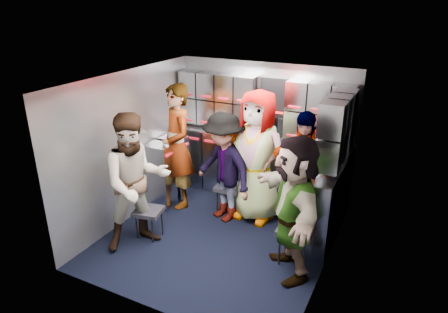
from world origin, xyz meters
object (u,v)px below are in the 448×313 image
at_px(jump_seat_center, 260,187).
at_px(attendant_arc_b, 224,168).
at_px(jump_seat_mid_left, 229,189).
at_px(attendant_arc_c, 257,157).
at_px(jump_seat_mid_right, 302,203).
at_px(attendant_arc_e, 294,207).
at_px(jump_seat_near_right, 296,232).
at_px(jump_seat_near_left, 148,213).
at_px(attendant_arc_d, 301,176).
at_px(attendant_standing, 177,147).
at_px(attendant_arc_a, 137,182).

xyz_separation_m(jump_seat_center, attendant_arc_b, (-0.40, -0.41, 0.39)).
relative_size(jump_seat_mid_left, attendant_arc_c, 0.23).
height_order(jump_seat_mid_left, jump_seat_center, jump_seat_center).
bearing_deg(jump_seat_center, jump_seat_mid_right, -14.75).
distance_m(jump_seat_mid_left, attendant_arc_e, 1.60).
bearing_deg(jump_seat_center, jump_seat_near_right, -49.25).
height_order(jump_seat_near_left, jump_seat_mid_left, jump_seat_mid_left).
height_order(attendant_arc_b, attendant_arc_d, attendant_arc_d).
distance_m(jump_seat_mid_right, attendant_arc_e, 1.07).
xyz_separation_m(attendant_arc_b, attendant_arc_c, (0.40, 0.23, 0.15)).
bearing_deg(jump_seat_mid_right, jump_seat_mid_left, -177.22).
relative_size(attendant_arc_b, attendant_arc_e, 0.94).
distance_m(jump_seat_mid_left, attendant_standing, 0.98).
distance_m(attendant_standing, attendant_arc_c, 1.21).
bearing_deg(attendant_standing, jump_seat_center, 53.61).
height_order(jump_seat_center, attendant_arc_e, attendant_arc_e).
xyz_separation_m(jump_seat_near_left, jump_seat_near_right, (1.89, 0.33, 0.06)).
height_order(attendant_arc_c, attendant_arc_e, attendant_arc_c).
distance_m(jump_seat_near_left, attendant_arc_c, 1.64).
relative_size(attendant_arc_a, attendant_arc_b, 1.12).
distance_m(jump_seat_mid_left, jump_seat_mid_right, 1.08).
distance_m(attendant_arc_d, attendant_arc_e, 0.80).
bearing_deg(jump_seat_center, attendant_arc_d, -27.80).
relative_size(attendant_arc_a, attendant_arc_c, 0.94).
xyz_separation_m(jump_seat_mid_right, attendant_arc_a, (-1.74, -1.29, 0.49)).
distance_m(jump_seat_near_left, jump_seat_near_right, 1.92).
xyz_separation_m(attendant_standing, attendant_arc_d, (1.89, -0.03, -0.07)).
relative_size(jump_seat_mid_left, attendant_arc_e, 0.26).
height_order(jump_seat_near_right, attendant_standing, attendant_standing).
bearing_deg(jump_seat_near_left, attendant_arc_e, 4.44).
bearing_deg(attendant_arc_e, jump_seat_mid_left, -161.86).
bearing_deg(attendant_arc_b, attendant_arc_a, -98.09).
relative_size(attendant_arc_a, attendant_arc_e, 1.05).
bearing_deg(jump_seat_near_right, attendant_arc_b, 155.78).
bearing_deg(jump_seat_near_left, attendant_arc_a, -90.00).
relative_size(jump_seat_near_right, attendant_arc_a, 0.27).
bearing_deg(jump_seat_near_right, attendant_arc_e, -90.00).
bearing_deg(jump_seat_mid_right, attendant_arc_e, -81.21).
xyz_separation_m(jump_seat_near_left, attendant_standing, (-0.15, 0.96, 0.57)).
distance_m(jump_seat_mid_right, attendant_arc_c, 0.87).
relative_size(jump_seat_mid_right, attendant_arc_b, 0.30).
relative_size(jump_seat_near_right, attendant_arc_d, 0.28).
height_order(jump_seat_mid_left, jump_seat_mid_right, jump_seat_mid_right).
xyz_separation_m(jump_seat_mid_left, attendant_arc_e, (1.23, -0.91, 0.46)).
distance_m(jump_seat_mid_right, jump_seat_near_right, 0.80).
height_order(attendant_arc_b, attendant_arc_c, attendant_arc_c).
height_order(attendant_arc_b, attendant_arc_e, attendant_arc_e).
relative_size(jump_seat_mid_left, attendant_standing, 0.23).
xyz_separation_m(jump_seat_near_left, attendant_arc_b, (0.66, 0.88, 0.43)).
relative_size(jump_seat_center, attendant_arc_d, 0.26).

